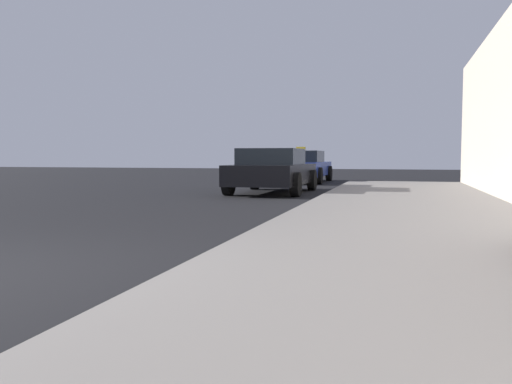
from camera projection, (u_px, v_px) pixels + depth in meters
sidewalk at (435, 304)px, 3.49m from camera, size 4.00×32.00×0.15m
car_black at (273, 170)px, 15.08m from camera, size 2.05×4.18×1.27m
car_blue at (302, 166)px, 21.23m from camera, size 2.06×4.56×1.43m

